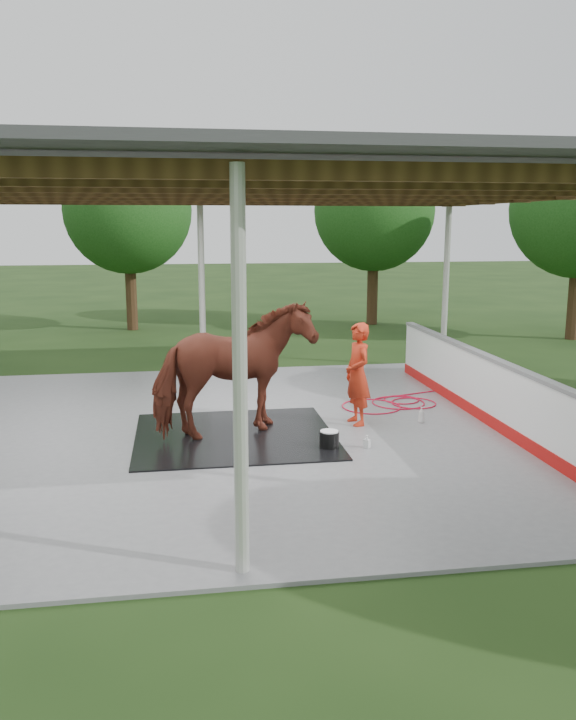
{
  "coord_description": "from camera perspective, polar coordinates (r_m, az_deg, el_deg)",
  "views": [
    {
      "loc": [
        -0.55,
        -11.01,
        3.37
      ],
      "look_at": [
        1.16,
        -0.22,
        1.25
      ],
      "focal_mm": 35.0,
      "sensor_mm": 36.0,
      "label": 1
    }
  ],
  "objects": [
    {
      "name": "concrete_slab",
      "position": [
        11.52,
        -5.92,
        -5.93
      ],
      "size": [
        12.0,
        10.0,
        0.05
      ],
      "primitive_type": "cube",
      "color": "slate",
      "rests_on": "ground"
    },
    {
      "name": "rubber_mat",
      "position": [
        11.25,
        -4.35,
        -6.13
      ],
      "size": [
        3.12,
        2.93,
        0.02
      ],
      "primitive_type": "cube",
      "color": "black",
      "rests_on": "concrete_slab"
    },
    {
      "name": "ground",
      "position": [
        11.53,
        -5.91,
        -6.05
      ],
      "size": [
        100.0,
        100.0,
        0.0
      ],
      "primitive_type": "plane",
      "color": "#1E3814"
    },
    {
      "name": "soap_bottle_b",
      "position": [
        10.7,
        6.43,
        -6.6
      ],
      "size": [
        0.13,
        0.13,
        0.2
      ],
      "primitive_type": "imported",
      "rotation": [
        0.0,
        0.0,
        -0.69
      ],
      "color": "#338CD8",
      "rests_on": "concrete_slab"
    },
    {
      "name": "wash_bucket",
      "position": [
        10.61,
        3.37,
        -6.45
      ],
      "size": [
        0.29,
        0.29,
        0.27
      ],
      "color": "black",
      "rests_on": "concrete_slab"
    },
    {
      "name": "hose_coil",
      "position": [
        13.3,
        8.5,
        -3.52
      ],
      "size": [
        2.13,
        1.54,
        0.02
      ],
      "color": "red",
      "rests_on": "concrete_slab"
    },
    {
      "name": "horse",
      "position": [
        10.99,
        -4.43,
        -0.82
      ],
      "size": [
        2.73,
        1.93,
        2.1
      ],
      "primitive_type": "imported",
      "rotation": [
        0.0,
        0.0,
        1.92
      ],
      "color": "maroon",
      "rests_on": "rubber_mat"
    },
    {
      "name": "dasher_board",
      "position": [
        12.47,
        15.65,
        -2.28
      ],
      "size": [
        0.16,
        8.0,
        1.15
      ],
      "color": "#B4100F",
      "rests_on": "concrete_slab"
    },
    {
      "name": "handler",
      "position": [
        11.75,
        5.68,
        -1.14
      ],
      "size": [
        0.51,
        0.69,
        1.72
      ],
      "primitive_type": "imported",
      "rotation": [
        0.0,
        0.0,
        -1.4
      ],
      "color": "red",
      "rests_on": "concrete_slab"
    },
    {
      "name": "pavilion_structure",
      "position": [
        11.04,
        -6.33,
        14.03
      ],
      "size": [
        12.6,
        10.6,
        4.05
      ],
      "color": "beige",
      "rests_on": "ground"
    },
    {
      "name": "tree_belt",
      "position": [
        11.95,
        -5.05,
        12.97
      ],
      "size": [
        28.0,
        28.0,
        5.8
      ],
      "color": "#382314",
      "rests_on": "ground"
    },
    {
      "name": "soap_bottle_a",
      "position": [
        12.14,
        10.79,
        -4.39
      ],
      "size": [
        0.15,
        0.15,
        0.28
      ],
      "primitive_type": "imported",
      "rotation": [
        0.0,
        0.0,
        0.78
      ],
      "color": "silver",
      "rests_on": "concrete_slab"
    }
  ]
}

